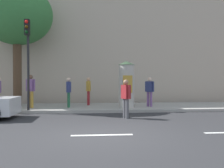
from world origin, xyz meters
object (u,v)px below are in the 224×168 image
Objects in this scene: traffic_light at (28,49)px; pedestrian_near_pole at (88,89)px; pedestrian_in_light_jacket at (126,96)px; pedestrian_with_backpack at (150,90)px; pedestrian_tallest at (31,88)px; poster_column at (126,84)px; pedestrian_in_red_top at (69,90)px; street_tree at (17,16)px.

traffic_light reaches higher than pedestrian_near_pole.
pedestrian_in_light_jacket is 3.67m from pedestrian_with_backpack.
pedestrian_with_backpack is at bearing 1.04° from pedestrian_tallest.
poster_column is 1.56× the size of pedestrian_in_red_top.
traffic_light is at bearing -65.40° from street_tree.
poster_column is (4.91, 0.89, -1.67)m from traffic_light.
pedestrian_in_light_jacket is at bearing -34.14° from pedestrian_tallest.
street_tree is at bearing 126.43° from pedestrian_tallest.
street_tree reaches higher than pedestrian_near_pole.
pedestrian_near_pole is at bearing 109.48° from pedestrian_in_light_jacket.
pedestrian_in_light_jacket is 4.66m from pedestrian_near_pole.
street_tree reaches higher than pedestrian_with_backpack.
street_tree is 4.28× the size of pedestrian_with_backpack.
pedestrian_in_light_jacket is at bearing -70.52° from pedestrian_near_pole.
poster_column reaches higher than pedestrian_in_light_jacket.
pedestrian_in_red_top is (2.98, -1.25, -4.19)m from street_tree.
pedestrian_with_backpack is at bearing 10.92° from traffic_light.
street_tree is at bearing 165.25° from poster_column.
traffic_light is 2.19m from pedestrian_tallest.
pedestrian_near_pole is at bearing 160.43° from pedestrian_with_backpack.
pedestrian_near_pole is (-2.01, 1.50, -0.30)m from poster_column.
street_tree is 4.34× the size of pedestrian_in_red_top.
poster_column is at bearing -166.80° from pedestrian_with_backpack.
pedestrian_tallest reaches higher than pedestrian_in_light_jacket.
pedestrian_in_light_jacket is at bearing -119.01° from pedestrian_with_backpack.
traffic_light is at bearing -84.44° from pedestrian_tallest.
pedestrian_in_light_jacket is 5.52m from pedestrian_tallest.
traffic_light reaches higher than pedestrian_in_red_top.
street_tree is (-1.14, 2.49, 2.20)m from traffic_light.
pedestrian_near_pole reaches higher than pedestrian_in_light_jacket.
pedestrian_tallest is (-5.02, 0.19, -0.23)m from poster_column.
street_tree reaches higher than pedestrian_tallest.
traffic_light is at bearing 155.77° from pedestrian_in_light_jacket.
pedestrian_in_red_top is at bearing 179.60° from pedestrian_with_backpack.
street_tree reaches higher than pedestrian_in_light_jacket.
poster_column reaches higher than pedestrian_near_pole.
pedestrian_near_pole is at bearing 23.38° from pedestrian_tallest.
pedestrian_in_red_top reaches higher than pedestrian_in_light_jacket.
pedestrian_tallest is at bearing 177.78° from poster_column.
pedestrian_with_backpack is 4.39m from pedestrian_in_red_top.
poster_column reaches higher than pedestrian_in_red_top.
pedestrian_in_red_top is (-4.39, 0.03, 0.00)m from pedestrian_with_backpack.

